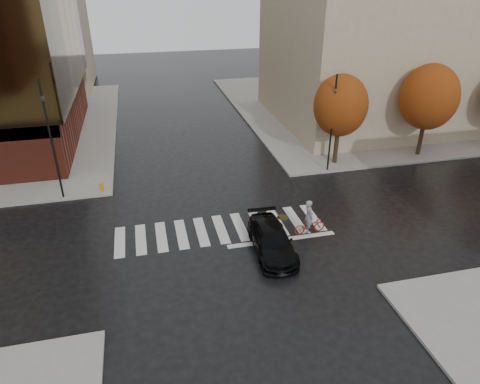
% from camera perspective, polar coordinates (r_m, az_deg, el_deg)
% --- Properties ---
extents(ground, '(120.00, 120.00, 0.00)m').
position_cam_1_polar(ground, '(23.65, -2.34, -5.60)').
color(ground, black).
rests_on(ground, ground).
extents(sidewalk_ne, '(30.00, 30.00, 0.15)m').
position_cam_1_polar(sidewalk_ne, '(49.09, 17.63, 11.12)').
color(sidewalk_ne, gray).
rests_on(sidewalk_ne, ground).
extents(crosswalk, '(12.00, 3.00, 0.01)m').
position_cam_1_polar(crosswalk, '(24.06, -2.58, -4.95)').
color(crosswalk, silver).
rests_on(crosswalk, ground).
extents(building_ne_tan, '(16.00, 16.00, 18.00)m').
position_cam_1_polar(building_ne_tan, '(42.08, 17.26, 21.29)').
color(building_ne_tan, tan).
rests_on(building_ne_tan, sidewalk_ne).
extents(tree_ne_a, '(3.80, 3.80, 6.50)m').
position_cam_1_polar(tree_ne_a, '(31.30, 13.27, 11.14)').
color(tree_ne_a, black).
rests_on(tree_ne_a, sidewalk_ne).
extents(tree_ne_b, '(4.20, 4.20, 6.89)m').
position_cam_1_polar(tree_ne_b, '(34.89, 23.91, 11.48)').
color(tree_ne_b, black).
rests_on(tree_ne_b, sidewalk_ne).
extents(sedan, '(2.09, 4.73, 1.35)m').
position_cam_1_polar(sedan, '(21.96, 4.26, -6.43)').
color(sedan, black).
rests_on(sedan, ground).
extents(cyclist, '(1.83, 0.75, 2.04)m').
position_cam_1_polar(cyclist, '(23.65, 9.21, -3.99)').
color(cyclist, '#9B1E0E').
rests_on(cyclist, ground).
extents(traffic_light_nw, '(0.23, 0.21, 7.48)m').
position_cam_1_polar(traffic_light_nw, '(27.65, -24.05, 7.26)').
color(traffic_light_nw, black).
rests_on(traffic_light_nw, sidewalk_nw).
extents(traffic_light_ne, '(0.17, 0.19, 6.77)m').
position_cam_1_polar(traffic_light_ne, '(30.05, 12.24, 9.56)').
color(traffic_light_ne, black).
rests_on(traffic_light_ne, sidewalk_ne).
extents(fire_hydrant, '(0.23, 0.23, 0.65)m').
position_cam_1_polar(fire_hydrant, '(28.93, -17.96, 0.70)').
color(fire_hydrant, orange).
rests_on(fire_hydrant, sidewalk_nw).
extents(manhole, '(0.71, 0.71, 0.01)m').
position_cam_1_polar(manhole, '(25.24, 5.74, -3.38)').
color(manhole, '#433818').
rests_on(manhole, ground).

